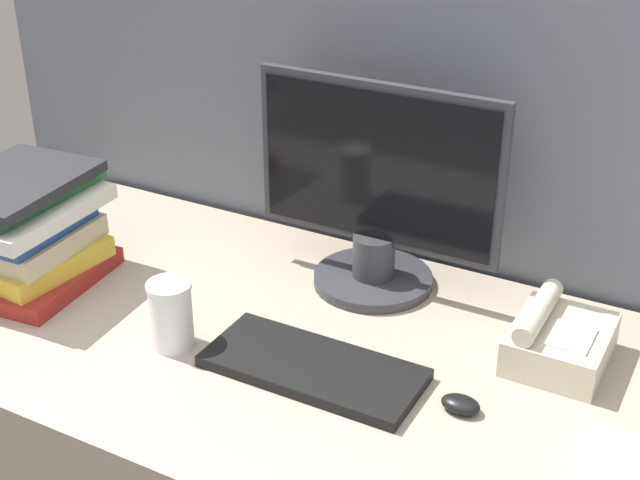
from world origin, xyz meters
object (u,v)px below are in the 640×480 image
object	(u,v)px
coffee_cup	(171,314)
book_stack	(25,230)
mouse	(461,404)
desk_telephone	(558,341)
monitor	(376,200)
keyboard	(313,368)

from	to	relation	value
coffee_cup	book_stack	bearing A→B (deg)	172.31
mouse	desk_telephone	bearing A→B (deg)	65.82
mouse	book_stack	distance (m)	0.88
monitor	keyboard	world-z (taller)	monitor
coffee_cup	keyboard	bearing A→B (deg)	9.80
book_stack	desk_telephone	bearing A→B (deg)	12.80
mouse	book_stack	bearing A→B (deg)	-179.06
keyboard	desk_telephone	world-z (taller)	desk_telephone
book_stack	mouse	bearing A→B (deg)	0.94
book_stack	desk_telephone	world-z (taller)	book_stack
keyboard	book_stack	distance (m)	0.64
keyboard	coffee_cup	bearing A→B (deg)	-170.20
monitor	desk_telephone	distance (m)	0.41
mouse	keyboard	bearing A→B (deg)	-174.97
monitor	keyboard	bearing A→B (deg)	-82.83
keyboard	mouse	bearing A→B (deg)	5.03
monitor	coffee_cup	bearing A→B (deg)	-120.71
monitor	desk_telephone	size ratio (longest dim) A/B	2.56
monitor	book_stack	xyz separation A→B (m)	(-0.59, -0.31, -0.07)
mouse	desk_telephone	size ratio (longest dim) A/B	0.33
book_stack	monitor	bearing A→B (deg)	27.46
book_stack	coffee_cup	bearing A→B (deg)	-7.69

